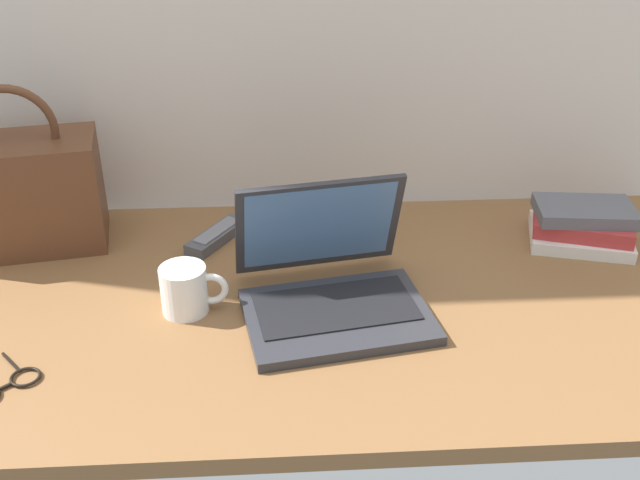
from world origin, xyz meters
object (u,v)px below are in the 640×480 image
object	(u,v)px
book_stack	(582,225)
eyeglasses	(4,385)
coffee_mug	(186,289)
remote_control_near	(217,235)
laptop	(331,284)
handbag	(21,192)

from	to	relation	value
book_stack	eyeglasses	bearing A→B (deg)	-159.17
coffee_mug	book_stack	distance (m)	0.80
remote_control_near	laptop	bearing A→B (deg)	-49.38
laptop	handbag	xyz separation A→B (m)	(-0.59, 0.26, 0.07)
coffee_mug	eyeglasses	xyz separation A→B (m)	(-0.26, -0.19, -0.04)
laptop	book_stack	size ratio (longest dim) A/B	1.53
coffee_mug	eyeglasses	world-z (taller)	coffee_mug
laptop	eyeglasses	size ratio (longest dim) A/B	2.54
remote_control_near	handbag	distance (m)	0.39
laptop	book_stack	bearing A→B (deg)	21.05
laptop	handbag	size ratio (longest dim) A/B	1.06
coffee_mug	remote_control_near	world-z (taller)	coffee_mug
laptop	eyeglasses	xyz separation A→B (m)	(-0.51, -0.19, -0.04)
coffee_mug	remote_control_near	distance (m)	0.25
remote_control_near	handbag	xyz separation A→B (m)	(-0.37, 0.01, 0.10)
remote_control_near	book_stack	world-z (taller)	book_stack
coffee_mug	remote_control_near	bearing A→B (deg)	81.51
eyeglasses	remote_control_near	bearing A→B (deg)	56.12
coffee_mug	handbag	xyz separation A→B (m)	(-0.34, 0.26, 0.07)
eyeglasses	book_stack	world-z (taller)	book_stack
coffee_mug	handbag	world-z (taller)	handbag
remote_control_near	handbag	size ratio (longest dim) A/B	0.48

